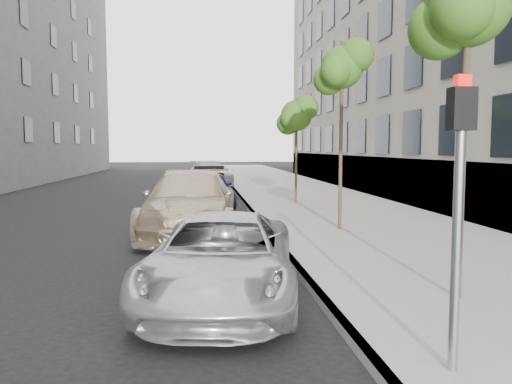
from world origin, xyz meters
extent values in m
plane|color=black|center=(0.00, 0.00, 0.00)|extent=(160.00, 160.00, 0.00)
cube|color=gray|center=(4.30, 24.00, 0.07)|extent=(6.40, 72.00, 0.14)
cube|color=#9E9B93|center=(1.18, 24.00, 0.07)|extent=(0.15, 72.00, 0.14)
cylinder|color=#38281C|center=(3.20, 1.50, 2.67)|extent=(0.10, 0.10, 5.06)
sphere|color=#2F5E18|center=(3.20, 1.50, 4.50)|extent=(1.25, 1.25, 1.25)
sphere|color=#2F5E18|center=(2.90, 1.75, 4.20)|extent=(0.94, 0.94, 0.94)
cylinder|color=#38281C|center=(3.20, 8.00, 2.73)|extent=(0.10, 0.10, 5.17)
sphere|color=#2F5E18|center=(3.20, 8.00, 4.61)|extent=(1.16, 1.16, 1.16)
sphere|color=#2F5E18|center=(3.55, 7.80, 4.91)|extent=(0.93, 0.93, 0.93)
sphere|color=#2F5E18|center=(2.90, 8.25, 4.31)|extent=(0.87, 0.87, 0.87)
cylinder|color=#38281C|center=(3.20, 14.50, 2.28)|extent=(0.10, 0.10, 4.27)
sphere|color=#2F5E18|center=(3.20, 14.50, 3.71)|extent=(1.27, 1.27, 1.27)
sphere|color=#2F5E18|center=(3.55, 14.30, 4.01)|extent=(1.01, 1.01, 1.01)
sphere|color=#2F5E18|center=(2.90, 14.75, 3.41)|extent=(0.95, 0.95, 0.95)
cylinder|color=#939699|center=(1.87, -0.87, 1.36)|extent=(0.10, 0.10, 2.45)
cube|color=black|center=(1.87, -0.87, 2.80)|extent=(0.24, 0.18, 0.42)
cube|color=red|center=(1.87, -0.87, 3.07)|extent=(0.14, 0.10, 0.12)
imported|color=#B9BBBE|center=(-0.36, 2.26, 0.67)|extent=(2.90, 5.12, 1.35)
imported|color=tan|center=(-0.98, 8.47, 0.88)|extent=(2.86, 6.21, 1.76)
imported|color=#101C37|center=(-0.35, 15.15, 0.73)|extent=(2.27, 4.50, 1.47)
imported|color=black|center=(-0.23, 20.45, 0.73)|extent=(1.80, 4.53, 1.46)
imported|color=gray|center=(-0.10, 25.99, 0.79)|extent=(3.04, 5.73, 1.58)
camera|label=1|loc=(-0.69, -5.55, 2.42)|focal=35.00mm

